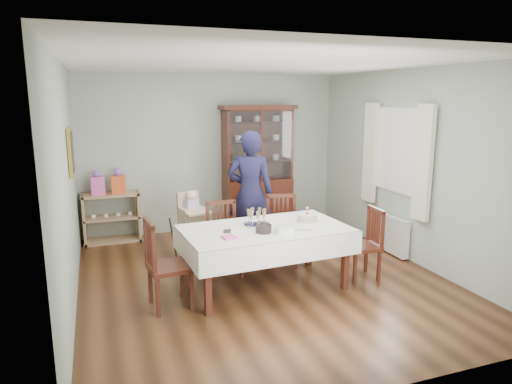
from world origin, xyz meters
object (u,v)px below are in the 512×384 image
chair_end_left (169,281)px  sideboard (112,218)px  chair_far_right (282,244)px  champagne_tray (257,220)px  birthday_cake (307,218)px  high_chair (192,232)px  gift_bag_orange (118,182)px  chair_far_left (225,253)px  gift_bag_pink (97,184)px  dining_table (265,257)px  chair_end_right (362,257)px  china_cabinet (258,166)px  woman (250,193)px

chair_end_left → sideboard: bearing=4.5°
chair_far_right → champagne_tray: 0.94m
chair_far_right → birthday_cake: 0.81m
high_chair → gift_bag_orange: 1.63m
chair_far_right → chair_end_left: 1.90m
chair_far_left → gift_bag_pink: (-1.52, 1.95, 0.69)m
chair_end_left → birthday_cake: (1.79, 0.21, 0.51)m
dining_table → chair_far_left: (-0.35, 0.58, -0.10)m
chair_end_right → birthday_cake: 0.91m
gift_bag_pink → china_cabinet: bearing=-0.0°
woman → gift_bag_pink: 2.47m
birthday_cake → champagne_tray: bearing=172.7°
high_chair → champagne_tray: high_chair is taller
dining_table → sideboard: sideboard is taller
gift_bag_orange → birthday_cake: bearing=-49.0°
china_cabinet → chair_far_right: bearing=-99.3°
china_cabinet → chair_end_left: size_ratio=2.15×
chair_end_right → high_chair: bearing=-122.9°
woman → china_cabinet: bearing=-89.7°
chair_far_right → chair_end_left: (-1.71, -0.83, 0.01)m
chair_far_right → woman: 0.90m
chair_far_left → birthday_cake: (0.94, -0.52, 0.53)m
chair_end_left → woman: woman is taller
birthday_cake → gift_bag_orange: bearing=131.0°
sideboard → gift_bag_pink: bearing=-173.8°
dining_table → gift_bag_pink: bearing=126.6°
china_cabinet → woman: size_ratio=1.18×
dining_table → chair_end_left: 1.22m
gift_bag_pink → gift_bag_orange: bearing=0.0°
chair_end_right → champagne_tray: (-1.36, 0.27, 0.55)m
champagne_tray → gift_bag_pink: size_ratio=0.86×
gift_bag_pink → gift_bag_orange: 0.32m
chair_far_right → sideboard: bearing=157.0°
chair_far_left → high_chair: bearing=111.1°
high_chair → china_cabinet: bearing=25.4°
chair_far_left → gift_bag_orange: bearing=122.5°
chair_far_left → chair_end_left: bearing=-138.8°
dining_table → chair_far_right: 0.85m
chair_far_right → gift_bag_orange: bearing=155.5°
chair_end_left → woman: size_ratio=0.55×
dining_table → birthday_cake: size_ratio=7.24×
chair_far_left → birthday_cake: 1.19m
chair_far_right → champagne_tray: size_ratio=2.90×
chair_end_left → chair_far_right: bearing=-69.9°
birthday_cake → gift_bag_orange: gift_bag_orange is taller
sideboard → high_chair: bearing=-49.0°
chair_end_left → woman: 2.11m
china_cabinet → chair_far_left: (-1.16, -1.95, -0.84)m
sideboard → gift_bag_orange: size_ratio=2.22×
chair_end_left → gift_bag_orange: size_ratio=2.49×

